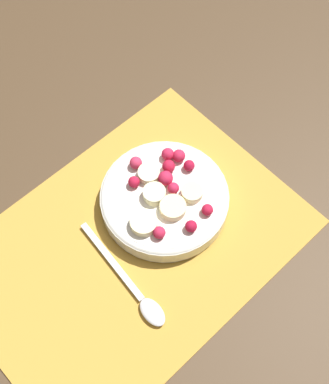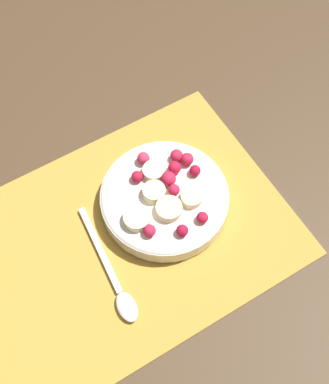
# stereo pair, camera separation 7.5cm
# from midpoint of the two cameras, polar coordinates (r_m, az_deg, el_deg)

# --- Properties ---
(ground_plane) EXTENTS (3.00, 3.00, 0.00)m
(ground_plane) POSITION_cam_midpoint_polar(r_m,az_deg,el_deg) (0.76, -1.57, -5.26)
(ground_plane) COLOR #4C3823
(placemat) EXTENTS (0.47, 0.33, 0.01)m
(placemat) POSITION_cam_midpoint_polar(r_m,az_deg,el_deg) (0.76, -1.58, -5.18)
(placemat) COLOR gold
(placemat) RESTS_ON ground_plane
(fruit_bowl) EXTENTS (0.18, 0.18, 0.05)m
(fruit_bowl) POSITION_cam_midpoint_polar(r_m,az_deg,el_deg) (0.76, 2.79, -0.87)
(fruit_bowl) COLOR silver
(fruit_bowl) RESTS_ON placemat
(spoon) EXTENTS (0.03, 0.18, 0.01)m
(spoon) POSITION_cam_midpoint_polar(r_m,az_deg,el_deg) (0.73, -2.12, -10.27)
(spoon) COLOR silver
(spoon) RESTS_ON placemat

